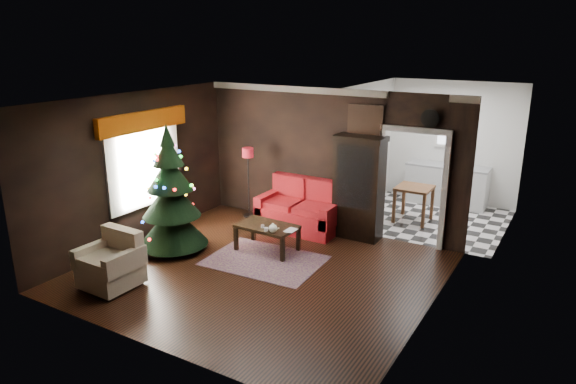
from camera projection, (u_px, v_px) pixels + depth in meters
The scene contains 26 objects.
floor at pixel (260, 272), 8.60m from camera, with size 5.50×5.50×0.00m, color black.
ceiling at pixel (258, 102), 7.78m from camera, with size 5.50×5.50×0.00m, color white.
wall_back at pixel (329, 160), 10.25m from camera, with size 5.50×5.50×0.00m, color black.
wall_front at pixel (142, 243), 6.13m from camera, with size 5.50×5.50×0.00m, color black.
wall_left at pixel (134, 169), 9.53m from camera, with size 5.50×5.50×0.00m, color black.
wall_right at pixel (432, 221), 6.85m from camera, with size 5.50×5.50×0.00m, color black.
doorway at pixel (412, 189), 9.53m from camera, with size 1.10×0.10×2.10m, color white, non-canonical shape.
left_window at pixel (144, 165), 9.66m from camera, with size 0.05×1.60×1.40m, color white.
valance at pixel (143, 121), 9.38m from camera, with size 0.12×2.10×0.35m, color #883A04.
kitchen_floor at pixel (430, 219), 11.07m from camera, with size 3.00×3.00×0.00m, color white.
kitchen_window at pixel (454, 130), 11.77m from camera, with size 0.70×0.06×0.70m, color white.
rug at pixel (265, 261), 9.01m from camera, with size 1.94×1.41×0.01m, color #503E4A.
loveseat at pixel (300, 206), 10.34m from camera, with size 1.70×0.90×1.00m, color maroon, non-canonical shape.
curio_cabinet at pixel (359, 190), 9.83m from camera, with size 0.90×0.45×1.90m, color black, non-canonical shape.
floor_lamp at pixel (248, 183), 10.75m from camera, with size 0.25×0.25×1.47m, color black, non-canonical shape.
christmas_tree at pixel (171, 195), 9.19m from camera, with size 1.24×1.24×2.37m, color black, non-canonical shape.
armchair at pixel (109, 260), 7.96m from camera, with size 0.82×0.82×0.83m, color tan, non-canonical shape.
coffee_table at pixel (267, 238), 9.38m from camera, with size 1.07×0.64×0.48m, color black, non-canonical shape.
teapot at pixel (273, 228), 8.93m from camera, with size 0.17×0.17×0.16m, color white, non-canonical shape.
cup_a at pixel (266, 229), 9.02m from camera, with size 0.07×0.07×0.06m, color white.
cup_b at pixel (263, 226), 9.18m from camera, with size 0.06×0.06×0.05m, color silver.
book at pixel (287, 224), 9.04m from camera, with size 0.17×0.02×0.24m, color #A47D63.
wall_clock at pixel (430, 118), 8.98m from camera, with size 0.32×0.32×0.06m, color silver.
painting at pixel (365, 120), 9.60m from camera, with size 0.62×0.05×0.52m, color #A07746.
kitchen_counter at pixel (446, 185), 11.93m from camera, with size 1.80×0.60×0.90m, color silver.
kitchen_table at pixel (413, 204), 10.86m from camera, with size 0.70×0.70×0.75m, color brown, non-canonical shape.
Camera 1 is at (4.38, -6.53, 3.76)m, focal length 32.37 mm.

